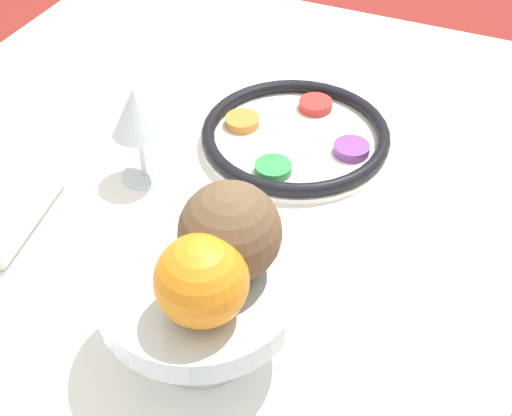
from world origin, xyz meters
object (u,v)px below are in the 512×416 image
Objects in this scene: orange_fruit at (201,281)px; coconut at (230,232)px; wine_glass at (137,114)px; fruit_stand at (199,295)px; seder_plate at (295,136)px; napkin_roll at (26,214)px.

coconut is at bearing -179.79° from orange_fruit.
wine_glass is 0.70× the size of fruit_stand.
wine_glass is at bearing -138.15° from fruit_stand.
fruit_stand reaches higher than seder_plate.
napkin_roll is (0.15, -0.09, -0.09)m from wine_glass.
napkin_roll reaches higher than seder_plate.
coconut is at bearing 79.78° from napkin_roll.
napkin_roll is at bearing -30.98° from wine_glass.
napkin_roll is (-0.12, -0.33, -0.14)m from orange_fruit.
wine_glass reaches higher than fruit_stand.
wine_glass is at bearing 149.02° from napkin_roll.
orange_fruit reaches higher than wine_glass.
wine_glass is 0.32m from fruit_stand.
seder_plate is 1.62× the size of napkin_roll.
orange_fruit is at bearing 69.55° from napkin_roll.
orange_fruit is at bearing 0.21° from coconut.
fruit_stand is 0.08m from coconut.
coconut is at bearing 10.41° from seder_plate.
orange_fruit is (0.44, 0.07, 0.14)m from seder_plate.
seder_plate is 0.46m from orange_fruit.
wine_glass is 0.32m from coconut.
fruit_stand is 0.08m from orange_fruit.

